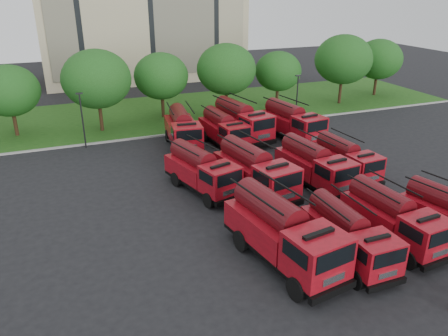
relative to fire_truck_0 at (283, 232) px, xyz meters
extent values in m
plane|color=black|center=(1.80, 5.17, -1.82)|extent=(140.00, 140.00, 0.00)
cube|color=#194612|center=(1.80, 31.17, -1.76)|extent=(70.00, 16.00, 0.12)
cube|color=gray|center=(1.80, 23.07, -1.75)|extent=(70.00, 0.30, 0.14)
cylinder|color=#382314|center=(-14.20, 28.17, -0.63)|extent=(0.36, 0.36, 2.38)
ellipsoid|color=#163E11|center=(-14.20, 28.17, 2.73)|extent=(5.71, 5.71, 4.86)
cylinder|color=#382314|center=(-6.20, 26.67, -0.42)|extent=(0.36, 0.36, 2.80)
ellipsoid|color=#163E11|center=(-6.20, 26.67, 3.54)|extent=(6.72, 6.72, 5.71)
cylinder|color=#382314|center=(0.80, 29.17, -0.60)|extent=(0.36, 0.36, 2.45)
ellipsoid|color=#163E11|center=(0.80, 29.17, 2.87)|extent=(5.88, 5.88, 5.00)
cylinder|color=#382314|center=(7.80, 27.67, -0.46)|extent=(0.36, 0.36, 2.73)
ellipsoid|color=#163E11|center=(7.80, 27.67, 3.40)|extent=(6.55, 6.55, 5.57)
cylinder|color=#382314|center=(14.80, 28.67, -0.68)|extent=(0.36, 0.36, 2.27)
ellipsoid|color=#163E11|center=(14.80, 28.67, 2.53)|extent=(5.46, 5.46, 4.64)
cylinder|color=#382314|center=(22.80, 27.17, -0.39)|extent=(0.36, 0.36, 2.87)
ellipsoid|color=#163E11|center=(22.80, 27.17, 3.67)|extent=(6.89, 6.89, 5.85)
cylinder|color=#382314|center=(29.80, 29.17, -0.56)|extent=(0.36, 0.36, 2.52)
ellipsoid|color=#163E11|center=(29.80, 29.17, 3.00)|extent=(6.05, 6.05, 5.14)
cylinder|color=black|center=(-8.20, 22.37, 0.68)|extent=(0.14, 0.14, 5.00)
cube|color=black|center=(-8.20, 22.37, 3.23)|extent=(0.60, 0.25, 0.12)
cylinder|color=black|center=(13.80, 22.37, 0.68)|extent=(0.14, 0.14, 5.00)
cube|color=black|center=(13.80, 22.37, 3.23)|extent=(0.60, 0.25, 0.12)
cube|color=black|center=(0.00, 0.01, -1.10)|extent=(3.74, 8.07, 0.33)
cube|color=black|center=(0.61, -3.88, -1.16)|extent=(2.78, 0.71, 0.39)
cube|color=#A10B17|center=(0.41, -2.62, 0.15)|extent=(3.07, 2.84, 2.16)
cube|color=black|center=(0.61, -3.85, 0.65)|extent=(2.31, 0.42, 0.94)
cube|color=#A10B17|center=(-0.19, 1.22, -0.21)|extent=(3.48, 5.47, 1.44)
cylinder|color=#4C090E|center=(-0.19, 1.22, 0.97)|extent=(2.37, 4.86, 1.66)
cylinder|color=black|center=(-0.81, -3.04, -1.21)|extent=(0.57, 1.27, 1.22)
cylinder|color=black|center=(1.71, -2.64, -1.21)|extent=(0.57, 1.27, 1.22)
cylinder|color=black|center=(-1.57, 1.79, -1.21)|extent=(0.57, 1.27, 1.22)
cylinder|color=black|center=(0.95, 2.19, -1.21)|extent=(0.57, 1.27, 1.22)
cube|color=black|center=(3.42, -1.04, -1.23)|extent=(2.10, 6.35, 0.27)
cube|color=black|center=(3.42, -4.26, -1.28)|extent=(2.27, 0.23, 0.32)
cube|color=#A10B17|center=(3.42, -3.21, -0.21)|extent=(2.23, 2.00, 1.77)
cube|color=black|center=(3.42, -4.23, 0.20)|extent=(1.90, 0.05, 0.77)
cube|color=#A10B17|center=(3.41, -0.04, -0.51)|extent=(2.23, 4.18, 1.18)
cylinder|color=#4C090E|center=(3.41, -0.04, 0.46)|extent=(1.37, 3.81, 1.36)
cylinder|color=black|center=(2.38, -3.40, -1.32)|extent=(0.32, 1.00, 1.00)
cylinder|color=black|center=(4.46, -3.39, -1.32)|extent=(0.32, 1.00, 1.00)
cylinder|color=black|center=(2.37, 0.59, -1.32)|extent=(0.32, 1.00, 1.00)
cylinder|color=black|center=(4.45, 0.60, -1.32)|extent=(0.32, 1.00, 1.00)
cube|color=black|center=(6.86, -0.51, -1.21)|extent=(2.67, 6.75, 0.28)
cube|color=black|center=(7.12, -3.85, -1.26)|extent=(2.37, 0.42, 0.33)
cube|color=#A10B17|center=(7.03, -2.77, -0.15)|extent=(2.46, 2.24, 1.84)
cube|color=black|center=(7.11, -3.82, 0.28)|extent=(1.98, 0.20, 0.80)
cube|color=#A10B17|center=(6.78, 0.52, -0.45)|extent=(2.63, 4.50, 1.23)
cylinder|color=#4C090E|center=(6.78, 0.52, 0.55)|extent=(1.71, 4.06, 1.41)
cylinder|color=black|center=(5.97, -3.04, -1.30)|extent=(0.41, 1.06, 1.04)
cylinder|color=black|center=(8.13, -2.87, -1.30)|extent=(0.41, 1.06, 1.04)
cylinder|color=black|center=(5.65, 1.10, -1.30)|extent=(0.41, 1.06, 1.04)
cylinder|color=black|center=(7.81, 1.26, -1.30)|extent=(0.41, 1.06, 1.04)
cube|color=#A10B17|center=(10.25, -0.66, -0.48)|extent=(3.15, 4.65, 1.20)
cylinder|color=#4C090E|center=(10.25, -0.66, 0.50)|extent=(2.21, 4.09, 1.39)
cylinder|color=black|center=(9.07, -0.26, -1.31)|extent=(0.54, 1.06, 1.02)
cylinder|color=black|center=(11.14, 0.21, -1.31)|extent=(0.54, 1.06, 1.02)
cube|color=black|center=(-1.17, 9.97, -1.20)|extent=(3.91, 7.07, 0.29)
cube|color=black|center=(-0.26, 6.68, -1.25)|extent=(2.38, 0.87, 0.34)
cube|color=#A10B17|center=(-0.56, 7.75, -0.12)|extent=(2.83, 2.66, 1.87)
cube|color=black|center=(-0.27, 6.71, 0.31)|extent=(1.96, 0.58, 0.82)
cube|color=#A10B17|center=(-1.45, 10.99, -0.43)|extent=(3.44, 4.88, 1.25)
cylinder|color=#4C090E|center=(-1.45, 10.99, 0.59)|extent=(2.46, 4.27, 1.44)
cylinder|color=black|center=(-1.57, 7.27, -1.29)|extent=(0.60, 1.11, 1.06)
cylinder|color=black|center=(0.56, 7.86, -1.29)|extent=(0.60, 1.11, 1.06)
cylinder|color=black|center=(-2.69, 11.34, -1.29)|extent=(0.60, 1.11, 1.06)
cylinder|color=black|center=(-0.56, 11.93, -1.29)|extent=(0.60, 1.11, 1.06)
cube|color=black|center=(2.21, 8.20, -1.13)|extent=(3.66, 7.71, 0.32)
cube|color=black|center=(2.85, 4.50, -1.19)|extent=(2.65, 0.71, 0.37)
cube|color=#A10B17|center=(2.64, 5.70, 0.06)|extent=(2.95, 2.74, 2.06)
cube|color=black|center=(2.84, 4.53, 0.53)|extent=(2.20, 0.43, 0.90)
cube|color=#A10B17|center=(2.01, 9.34, -0.29)|extent=(3.38, 5.24, 1.38)
cylinder|color=#4C090E|center=(2.01, 9.34, 0.84)|extent=(2.32, 4.65, 1.59)
cylinder|color=black|center=(1.48, 5.28, -1.24)|extent=(0.56, 1.21, 1.16)
cylinder|color=black|center=(3.88, 5.69, -1.24)|extent=(0.56, 1.21, 1.16)
cylinder|color=black|center=(0.69, 9.87, -1.24)|extent=(0.56, 1.21, 1.16)
cylinder|color=black|center=(3.08, 10.28, -1.24)|extent=(0.56, 1.21, 1.16)
cube|color=black|center=(6.84, 7.80, -1.18)|extent=(3.01, 7.09, 0.29)
cube|color=black|center=(7.23, 4.33, -1.23)|extent=(2.47, 0.51, 0.34)
cube|color=#A10B17|center=(7.10, 5.46, -0.08)|extent=(2.63, 2.42, 1.92)
cube|color=black|center=(7.22, 4.36, 0.37)|extent=(2.06, 0.28, 0.84)
cube|color=#A10B17|center=(6.72, 8.88, -0.40)|extent=(2.89, 4.76, 1.28)
cylinder|color=#4C090E|center=(6.72, 8.88, 0.65)|extent=(1.92, 4.27, 1.47)
cylinder|color=black|center=(6.00, 5.14, -1.28)|extent=(0.46, 1.11, 1.08)
cylinder|color=black|center=(8.25, 5.39, -1.28)|extent=(0.46, 1.11, 1.08)
cylinder|color=black|center=(5.52, 9.44, -1.28)|extent=(0.46, 1.11, 1.08)
cylinder|color=black|center=(7.77, 9.69, -1.28)|extent=(0.46, 1.11, 1.08)
cube|color=black|center=(9.99, 8.33, -1.25)|extent=(2.47, 6.34, 0.27)
cube|color=black|center=(10.21, 5.19, -1.29)|extent=(2.23, 0.38, 0.31)
cube|color=#A10B17|center=(10.14, 6.21, -0.25)|extent=(2.30, 2.10, 1.73)
cube|color=black|center=(10.21, 5.22, 0.15)|extent=(1.86, 0.17, 0.75)
cube|color=#A10B17|center=(9.93, 9.30, -0.54)|extent=(2.45, 4.22, 1.15)
cylinder|color=#4C090E|center=(9.93, 9.30, 0.41)|extent=(1.59, 3.81, 1.33)
cylinder|color=black|center=(9.14, 5.96, -1.33)|extent=(0.38, 1.00, 0.98)
cylinder|color=black|center=(11.17, 6.10, -1.33)|extent=(0.38, 1.00, 0.98)
cylinder|color=black|center=(8.86, 9.85, -1.33)|extent=(0.38, 1.00, 0.98)
cylinder|color=black|center=(10.90, 10.00, -1.33)|extent=(0.38, 1.00, 0.98)
cube|color=black|center=(0.21, 19.37, -1.16)|extent=(3.22, 7.38, 0.31)
cube|color=black|center=(-0.24, 15.77, -1.21)|extent=(2.56, 0.57, 0.36)
cube|color=#A10B17|center=(-0.09, 16.94, -0.01)|extent=(2.76, 2.54, 1.99)
cube|color=black|center=(-0.23, 15.80, 0.45)|extent=(2.13, 0.32, 0.87)
cube|color=#A10B17|center=(0.35, 20.49, -0.34)|extent=(3.07, 4.97, 1.33)
cylinder|color=#4C090E|center=(0.35, 20.49, 0.74)|extent=(2.05, 4.45, 1.53)
cylinder|color=black|center=(-1.28, 16.88, -1.26)|extent=(0.49, 1.16, 1.12)
cylinder|color=black|center=(1.05, 16.59, -1.26)|extent=(0.49, 1.16, 1.12)
cylinder|color=black|center=(-0.72, 21.34, -1.26)|extent=(0.49, 1.16, 1.12)
cylinder|color=black|center=(1.61, 21.05, -1.26)|extent=(0.49, 1.16, 1.12)
cube|color=black|center=(3.84, 18.41, -1.21)|extent=(2.70, 6.76, 0.28)
cube|color=black|center=(4.11, 15.07, -1.26)|extent=(2.37, 0.43, 0.33)
cube|color=#A10B17|center=(4.02, 16.15, -0.15)|extent=(2.47, 2.26, 1.84)
cube|color=black|center=(4.11, 15.10, 0.28)|extent=(1.98, 0.21, 0.80)
cube|color=#A10B17|center=(3.75, 19.44, -0.45)|extent=(2.66, 4.51, 1.23)
cylinder|color=#4C090E|center=(3.75, 19.44, 0.55)|extent=(1.73, 4.07, 1.42)
cylinder|color=black|center=(2.95, 15.87, -1.30)|extent=(0.41, 1.06, 1.04)
cylinder|color=black|center=(5.12, 16.05, -1.30)|extent=(0.41, 1.06, 1.04)
cylinder|color=black|center=(2.62, 20.01, -1.30)|extent=(0.41, 1.06, 1.04)
cylinder|color=black|center=(4.78, 20.19, -1.30)|extent=(0.41, 1.06, 1.04)
cube|color=black|center=(6.05, 19.54, -1.12)|extent=(3.75, 7.92, 0.33)
cube|color=black|center=(6.71, 15.74, -1.17)|extent=(2.72, 0.73, 0.38)
cube|color=#A10B17|center=(6.50, 16.97, 0.11)|extent=(3.03, 2.81, 2.12)
cube|color=black|center=(6.70, 15.77, 0.60)|extent=(2.26, 0.44, 0.92)
cube|color=#A10B17|center=(5.85, 20.72, -0.25)|extent=(3.47, 5.38, 1.41)
cylinder|color=#4C090E|center=(5.85, 20.72, 0.91)|extent=(2.38, 4.78, 1.63)
cylinder|color=black|center=(5.30, 16.55, -1.22)|extent=(0.58, 1.24, 1.20)
cylinder|color=black|center=(7.76, 16.97, -1.22)|extent=(0.58, 1.24, 1.20)
cylinder|color=black|center=(4.49, 21.26, -1.22)|extent=(0.58, 1.24, 1.20)
cylinder|color=black|center=(6.95, 21.68, -1.22)|extent=(0.58, 1.24, 1.20)
cube|color=black|center=(10.48, 17.53, -1.14)|extent=(3.42, 7.64, 0.32)
cube|color=black|center=(11.00, 13.82, -1.19)|extent=(2.65, 0.62, 0.37)
cube|color=#A10B17|center=(10.83, 15.02, 0.05)|extent=(2.88, 2.65, 2.05)
cube|color=black|center=(10.99, 13.85, 0.52)|extent=(2.20, 0.36, 0.90)
cube|color=#A10B17|center=(10.32, 18.67, -0.29)|extent=(3.23, 5.16, 1.37)
cylinder|color=#4C090E|center=(10.32, 18.67, 0.83)|extent=(2.18, 4.60, 1.58)
cylinder|color=black|center=(9.66, 14.65, -1.24)|extent=(0.53, 1.20, 1.16)
cylinder|color=black|center=(12.06, 14.98, -1.24)|extent=(0.53, 1.20, 1.16)
cylinder|color=black|center=(9.02, 19.24, -1.24)|extent=(0.53, 1.20, 1.16)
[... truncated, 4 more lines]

